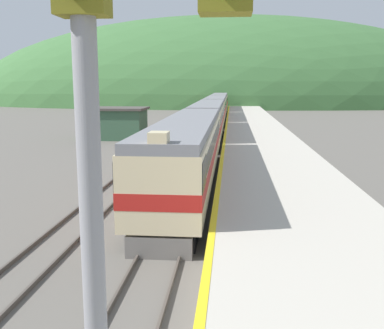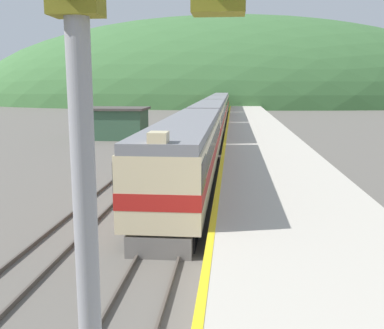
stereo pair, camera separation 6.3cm
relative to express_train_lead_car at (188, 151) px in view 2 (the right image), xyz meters
name	(u,v)px [view 2 (the right image)]	position (x,y,z in m)	size (l,w,h in m)	color
track_main	(217,121)	(0.00, 47.11, -2.08)	(1.52, 180.00, 0.16)	#4C443D
track_siding	(192,120)	(-4.05, 47.11, -2.08)	(1.52, 180.00, 0.16)	#4C443D
platform	(256,131)	(5.12, 27.11, -1.66)	(6.86, 140.00, 1.01)	#BCB5A5
distant_hills	(225,104)	(0.00, 111.11, -2.16)	(155.62, 70.03, 50.63)	#3D6B38
station_shed	(115,123)	(-10.22, 22.89, -0.45)	(6.87, 5.09, 3.37)	#385B42
express_train_lead_car	(188,151)	(0.00, 0.00, 0.00)	(2.99, 21.57, 4.31)	black
carriage_second	(209,120)	(0.00, 22.17, -0.01)	(2.98, 20.55, 3.95)	black
carriage_third	(217,109)	(0.00, 43.60, -0.01)	(2.98, 20.55, 3.95)	black
carriage_fourth	(221,103)	(0.00, 65.03, -0.01)	(2.98, 20.55, 3.95)	black
signal_mast_main	(79,94)	(1.24, -21.25, 3.65)	(3.30, 0.42, 8.42)	gray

